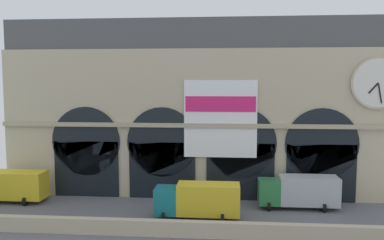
# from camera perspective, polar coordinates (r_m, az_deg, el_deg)

# --- Properties ---
(ground_plane) EXTENTS (200.00, 200.00, 0.00)m
(ground_plane) POSITION_cam_1_polar(r_m,az_deg,el_deg) (37.04, 0.78, -13.52)
(ground_plane) COLOR slate
(quay_parapet_wall) EXTENTS (90.00, 0.70, 1.25)m
(quay_parapet_wall) POSITION_cam_1_polar(r_m,az_deg,el_deg) (31.97, 0.10, -15.46)
(quay_parapet_wall) COLOR #BCAD8C
(quay_parapet_wall) RESTS_ON ground
(station_building) EXTENTS (41.91, 5.26, 18.63)m
(station_building) POSITION_cam_1_polar(r_m,az_deg,el_deg) (42.52, 1.56, 1.43)
(station_building) COLOR #BCAD8C
(station_building) RESTS_ON ground
(box_truck_west) EXTENTS (7.50, 2.91, 3.12)m
(box_truck_west) POSITION_cam_1_polar(r_m,az_deg,el_deg) (44.34, -24.86, -8.55)
(box_truck_west) COLOR #ADB2B7
(box_truck_west) RESTS_ON ground
(box_truck_center) EXTENTS (7.50, 2.91, 3.12)m
(box_truck_center) POSITION_cam_1_polar(r_m,az_deg,el_deg) (35.67, 0.92, -11.39)
(box_truck_center) COLOR #19727A
(box_truck_center) RESTS_ON ground
(box_truck_mideast) EXTENTS (7.50, 2.91, 3.12)m
(box_truck_mideast) POSITION_cam_1_polar(r_m,az_deg,el_deg) (39.70, 15.19, -9.84)
(box_truck_mideast) COLOR #2D7A42
(box_truck_mideast) RESTS_ON ground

